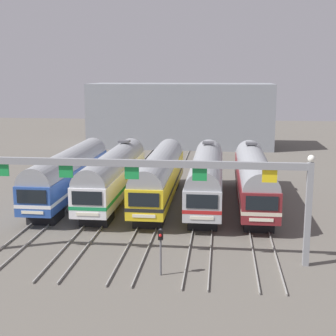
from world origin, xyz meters
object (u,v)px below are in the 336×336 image
commuter_train_yellow (159,175)px  commuter_train_stainless (206,176)px  yard_signal_mast (161,243)px  commuter_train_blue (69,172)px  commuter_train_white (114,173)px  catenary_gantry (132,179)px  commuter_train_maroon (254,177)px

commuter_train_yellow → commuter_train_stainless: size_ratio=1.00×
commuter_train_yellow → yard_signal_mast: size_ratio=6.31×
commuter_train_blue → commuter_train_white: bearing=0.1°
commuter_train_white → yard_signal_mast: (6.35, -15.97, -0.69)m
commuter_train_yellow → catenary_gantry: size_ratio=0.81×
commuter_train_blue → yard_signal_mast: commuter_train_blue is taller
commuter_train_blue → catenary_gantry: catenary_gantry is taller
commuter_train_maroon → catenary_gantry: (-8.46, -13.50, 2.57)m
commuter_train_white → commuter_train_stainless: same height
commuter_train_blue → commuter_train_yellow: same height
commuter_train_blue → commuter_train_maroon: (16.93, 0.00, 0.00)m
catenary_gantry → commuter_train_yellow: bearing=90.0°
commuter_train_yellow → catenary_gantry: 13.74m
commuter_train_stainless → catenary_gantry: (-4.23, -13.50, 2.57)m
commuter_train_white → commuter_train_yellow: bearing=-0.1°
commuter_train_maroon → yard_signal_mast: (-6.35, -15.97, -0.69)m
commuter_train_yellow → commuter_train_maroon: (8.46, 0.00, 0.00)m
commuter_train_maroon → yard_signal_mast: bearing=-111.7°
commuter_train_white → commuter_train_maroon: (12.70, 0.00, 0.00)m
commuter_train_white → commuter_train_maroon: same height
commuter_train_yellow → catenary_gantry: bearing=-90.0°
catenary_gantry → commuter_train_white: bearing=107.4°
commuter_train_yellow → commuter_train_maroon: bearing=0.0°
commuter_train_white → commuter_train_maroon: size_ratio=1.00×
catenary_gantry → yard_signal_mast: (2.12, -2.47, -3.26)m
commuter_train_white → yard_signal_mast: commuter_train_white is taller
commuter_train_stainless → yard_signal_mast: (-2.12, -15.97, -0.69)m
commuter_train_white → commuter_train_blue: bearing=-179.9°
commuter_train_yellow → commuter_train_white: bearing=179.9°
commuter_train_maroon → catenary_gantry: bearing=-122.1°
commuter_train_white → commuter_train_stainless: (8.46, 0.00, 0.00)m
commuter_train_white → commuter_train_stainless: size_ratio=1.00×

